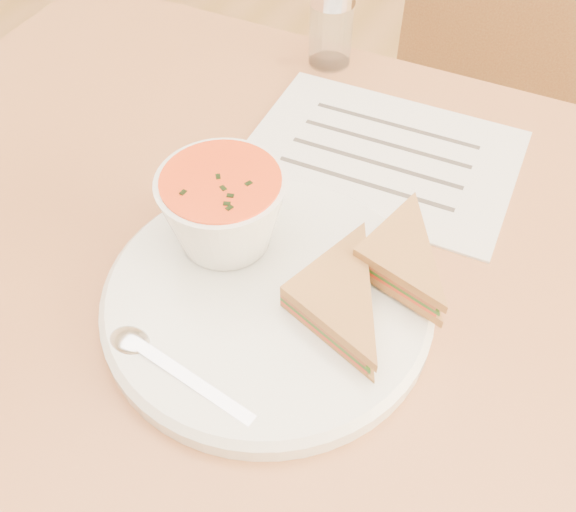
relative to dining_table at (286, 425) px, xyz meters
The scene contains 9 objects.
dining_table is the anchor object (origin of this frame).
chair_far 0.52m from the dining_table, 80.03° to the left, with size 0.38×0.38×0.86m, color brown, non-canonical shape.
plate 0.39m from the dining_table, 76.61° to the right, with size 0.29×0.29×0.02m, color white, non-canonical shape.
soup_bowl 0.43m from the dining_table, 144.62° to the right, with size 0.11×0.11×0.08m, color white, non-canonical shape.
sandwich_half_a 0.42m from the dining_table, 66.86° to the right, with size 0.10×0.10×0.03m, color #B67640, non-canonical shape.
sandwich_half_b 0.42m from the dining_table, 16.19° to the right, with size 0.09×0.09×0.03m, color #B67640, non-canonical shape.
spoon 0.43m from the dining_table, 93.10° to the right, with size 0.18×0.04×0.01m, color silver, non-canonical shape.
paper_menu 0.41m from the dining_table, 77.57° to the left, with size 0.28×0.21×0.00m, color silver, non-canonical shape.
condiment_shaker 0.53m from the dining_table, 105.57° to the left, with size 0.05×0.05×0.10m, color silver, non-canonical shape.
Camera 1 is at (0.18, -0.36, 1.21)m, focal length 40.00 mm.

